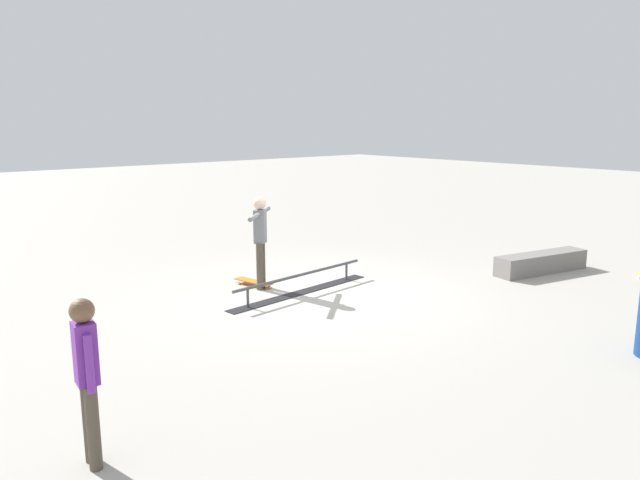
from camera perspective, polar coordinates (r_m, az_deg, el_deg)
name	(u,v)px	position (r m, az deg, el deg)	size (l,w,h in m)	color
ground_plane	(318,296)	(10.05, -0.16, -5.39)	(60.00, 60.00, 0.00)	#ADA89E
grind_rail	(301,284)	(10.21, -1.82, -4.27)	(3.08, 0.54, 0.34)	black
skate_ledge	(541,263)	(12.32, 20.40, -2.05)	(2.07, 0.44, 0.38)	gray
skater_main	(260,236)	(10.34, -5.74, 0.40)	(1.03, 0.92, 1.62)	brown
skateboard_main	(254,282)	(10.71, -6.38, -3.99)	(0.38, 0.82, 0.09)	orange
bystander_purple_shirt	(87,373)	(5.43, -21.41, -11.79)	(0.20, 0.34, 1.49)	brown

